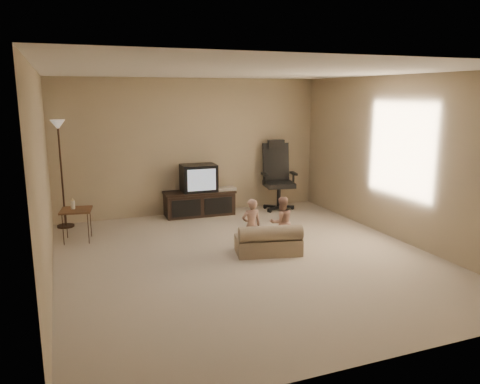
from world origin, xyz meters
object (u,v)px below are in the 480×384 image
Objects in this scene: side_table at (76,210)px; child_sofa at (269,242)px; toddler_left at (251,226)px; office_chair at (278,185)px; toddler_right at (281,222)px; tv_stand at (200,194)px; floor_lamp at (60,150)px.

side_table is 0.68× the size of child_sofa.
office_chair is at bearing -121.76° from toddler_left.
toddler_right reaches higher than child_sofa.
floor_lamp reaches higher than tv_stand.
toddler_left is (-1.45, -2.16, -0.09)m from office_chair.
floor_lamp is at bearing -179.27° from tv_stand.
side_table is 0.37× the size of floor_lamp.
toddler_right is at bearing -37.63° from floor_lamp.
floor_lamp is 2.38× the size of toddler_right.
toddler_left reaches higher than toddler_right.
toddler_left is 0.50m from toddler_right.
floor_lamp reaches higher than toddler_right.
office_chair reaches higher than toddler_left.
floor_lamp is 2.32× the size of toddler_left.
tv_stand is 2.53m from floor_lamp.
side_table is at bearing -25.49° from toddler_right.
side_table is 0.89× the size of toddler_right.
tv_stand reaches higher than toddler_right.
office_chair is at bearing 10.67° from side_table.
toddler_right is at bearing -26.58° from side_table.
tv_stand reaches higher than child_sofa.
office_chair reaches higher than side_table.
tv_stand is 2.46m from child_sofa.
office_chair reaches higher than child_sofa.
toddler_right is at bearing -171.48° from toddler_left.
toddler_left is 1.03× the size of toddler_right.
office_chair is 2.66m from child_sofa.
toddler_right is (-0.95, -2.10, -0.10)m from office_chair.
tv_stand is at bearing 20.47° from side_table.
child_sofa is at bearing 36.88° from toddler_right.
toddler_right reaches higher than side_table.
toddler_right is (0.60, -2.22, -0.01)m from tv_stand.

